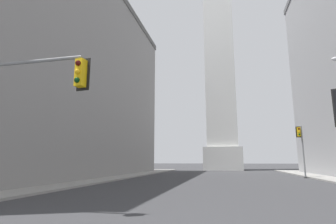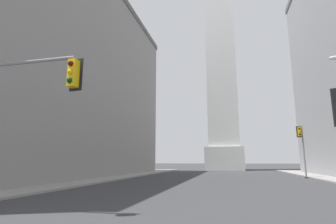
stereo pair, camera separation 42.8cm
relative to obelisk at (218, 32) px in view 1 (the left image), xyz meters
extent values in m
cube|color=gray|center=(-12.55, -36.21, -32.14)|extent=(5.00, 67.90, 0.15)
cube|color=gray|center=(-26.23, -31.59, -19.82)|extent=(26.65, 43.47, 24.78)
cube|color=silver|center=(0.00, 0.00, -29.79)|extent=(8.07, 8.07, 4.84)
cube|color=silver|center=(0.00, 0.00, 0.08)|extent=(6.46, 6.46, 54.91)
cylinder|color=slate|center=(-7.18, -50.52, -26.20)|extent=(5.20, 0.14, 0.14)
cube|color=#E5B20F|center=(-4.58, -50.52, -26.87)|extent=(0.37, 0.37, 1.10)
cube|color=black|center=(-4.57, -50.34, -26.87)|extent=(0.58, 0.08, 1.32)
sphere|color=#410907|center=(-4.60, -50.71, -26.53)|extent=(0.22, 0.22, 0.22)
sphere|color=yellow|center=(-4.60, -50.71, -26.87)|extent=(0.22, 0.22, 0.22)
sphere|color=#073410|center=(-4.60, -50.71, -27.21)|extent=(0.22, 0.22, 0.22)
cylinder|color=slate|center=(9.67, -25.38, -29.16)|extent=(0.18, 0.18, 6.09)
cylinder|color=#262626|center=(9.67, -25.38, -32.16)|extent=(0.40, 0.40, 0.10)
cube|color=#E5B20F|center=(9.38, -25.38, -26.82)|extent=(0.35, 0.35, 1.10)
cube|color=black|center=(9.38, -25.20, -26.82)|extent=(0.58, 0.04, 1.32)
sphere|color=#410907|center=(9.39, -25.57, -26.47)|extent=(0.22, 0.22, 0.22)
sphere|color=yellow|center=(9.39, -25.57, -26.82)|extent=(0.22, 0.22, 0.22)
sphere|color=#073410|center=(9.39, -25.57, -27.16)|extent=(0.22, 0.22, 0.22)
camera|label=1|loc=(0.88, -59.30, -30.24)|focal=28.00mm
camera|label=2|loc=(1.29, -59.21, -30.24)|focal=28.00mm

